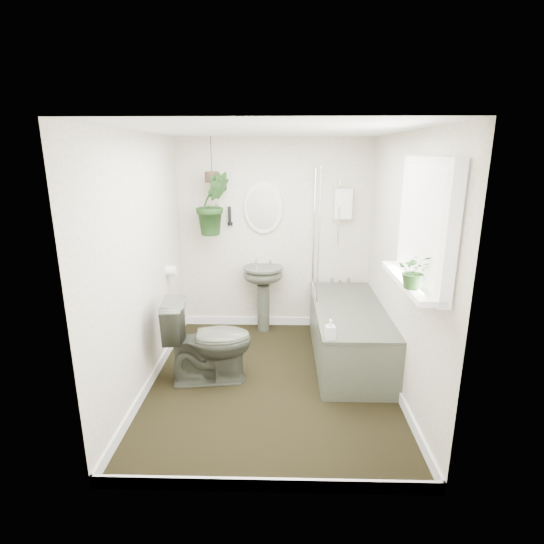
{
  "coord_description": "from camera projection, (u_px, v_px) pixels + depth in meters",
  "views": [
    {
      "loc": [
        0.1,
        -3.65,
        2.12
      ],
      "look_at": [
        0.0,
        0.15,
        1.05
      ],
      "focal_mm": 28.0,
      "sensor_mm": 36.0,
      "label": 1
    }
  ],
  "objects": [
    {
      "name": "floor",
      "position": [
        272.0,
        382.0,
        4.1
      ],
      "size": [
        2.3,
        2.8,
        0.02
      ],
      "primitive_type": "cube",
      "color": "black",
      "rests_on": "ground"
    },
    {
      "name": "ceiling",
      "position": [
        272.0,
        129.0,
        3.47
      ],
      "size": [
        2.3,
        2.8,
        0.02
      ],
      "primitive_type": "cube",
      "color": "white",
      "rests_on": "ground"
    },
    {
      "name": "wall_back",
      "position": [
        275.0,
        236.0,
        5.14
      ],
      "size": [
        2.3,
        0.02,
        2.3
      ],
      "primitive_type": "cube",
      "color": "#F3E7CF",
      "rests_on": "ground"
    },
    {
      "name": "wall_front",
      "position": [
        265.0,
        329.0,
        2.43
      ],
      "size": [
        2.3,
        0.02,
        2.3
      ],
      "primitive_type": "cube",
      "color": "#F3E7CF",
      "rests_on": "ground"
    },
    {
      "name": "wall_left",
      "position": [
        143.0,
        265.0,
        3.81
      ],
      "size": [
        0.02,
        2.8,
        2.3
      ],
      "primitive_type": "cube",
      "color": "#F3E7CF",
      "rests_on": "ground"
    },
    {
      "name": "wall_right",
      "position": [
        402.0,
        267.0,
        3.75
      ],
      "size": [
        0.02,
        2.8,
        2.3
      ],
      "primitive_type": "cube",
      "color": "#F3E7CF",
      "rests_on": "ground"
    },
    {
      "name": "skirting",
      "position": [
        272.0,
        376.0,
        4.08
      ],
      "size": [
        2.3,
        2.8,
        0.1
      ],
      "primitive_type": "cube",
      "color": "white",
      "rests_on": "floor"
    },
    {
      "name": "bathtub",
      "position": [
        348.0,
        333.0,
        4.48
      ],
      "size": [
        0.72,
        1.72,
        0.58
      ],
      "primitive_type": null,
      "color": "#3D4135",
      "rests_on": "floor"
    },
    {
      "name": "bath_screen",
      "position": [
        316.0,
        232.0,
        4.69
      ],
      "size": [
        0.04,
        0.72,
        1.4
      ],
      "primitive_type": null,
      "color": "silver",
      "rests_on": "bathtub"
    },
    {
      "name": "shower_box",
      "position": [
        343.0,
        204.0,
        4.94
      ],
      "size": [
        0.2,
        0.1,
        0.35
      ],
      "primitive_type": "cube",
      "color": "white",
      "rests_on": "wall_back"
    },
    {
      "name": "oval_mirror",
      "position": [
        263.0,
        207.0,
        5.01
      ],
      "size": [
        0.46,
        0.03,
        0.62
      ],
      "primitive_type": "ellipsoid",
      "color": "beige",
      "rests_on": "wall_back"
    },
    {
      "name": "wall_sconce",
      "position": [
        230.0,
        216.0,
        5.04
      ],
      "size": [
        0.04,
        0.04,
        0.22
      ],
      "primitive_type": "cylinder",
      "color": "black",
      "rests_on": "wall_back"
    },
    {
      "name": "toilet_roll_holder",
      "position": [
        171.0,
        271.0,
        4.55
      ],
      "size": [
        0.11,
        0.11,
        0.11
      ],
      "primitive_type": "cylinder",
      "rotation": [
        0.0,
        1.57,
        0.0
      ],
      "color": "white",
      "rests_on": "wall_left"
    },
    {
      "name": "window_recess",
      "position": [
        425.0,
        223.0,
        2.95
      ],
      "size": [
        0.08,
        1.0,
        0.9
      ],
      "primitive_type": "cube",
      "color": "white",
      "rests_on": "wall_right"
    },
    {
      "name": "window_sill",
      "position": [
        410.0,
        281.0,
        3.06
      ],
      "size": [
        0.18,
        1.0,
        0.04
      ],
      "primitive_type": "cube",
      "color": "white",
      "rests_on": "wall_right"
    },
    {
      "name": "window_blinds",
      "position": [
        419.0,
        223.0,
        2.95
      ],
      "size": [
        0.01,
        0.86,
        0.76
      ],
      "primitive_type": "cube",
      "color": "white",
      "rests_on": "wall_right"
    },
    {
      "name": "toilet",
      "position": [
        208.0,
        340.0,
        4.01
      ],
      "size": [
        0.86,
        0.55,
        0.82
      ],
      "primitive_type": "imported",
      "rotation": [
        0.0,
        0.0,
        1.69
      ],
      "color": "#3D4135",
      "rests_on": "floor"
    },
    {
      "name": "pedestal_sink",
      "position": [
        263.0,
        299.0,
        5.17
      ],
      "size": [
        0.56,
        0.51,
        0.81
      ],
      "primitive_type": null,
      "rotation": [
        0.0,
        0.0,
        0.25
      ],
      "color": "#3D4135",
      "rests_on": "floor"
    },
    {
      "name": "sill_plant",
      "position": [
        414.0,
        271.0,
        2.8
      ],
      "size": [
        0.25,
        0.23,
        0.24
      ],
      "primitive_type": "imported",
      "rotation": [
        0.0,
        0.0,
        -0.24
      ],
      "color": "black",
      "rests_on": "window_sill"
    },
    {
      "name": "hanging_plant",
      "position": [
        213.0,
        204.0,
        4.83
      ],
      "size": [
        0.48,
        0.44,
        0.72
      ],
      "primitive_type": "imported",
      "rotation": [
        0.0,
        0.0,
        0.39
      ],
      "color": "black",
      "rests_on": "ceiling"
    },
    {
      "name": "soap_bottle",
      "position": [
        330.0,
        329.0,
        3.62
      ],
      "size": [
        0.09,
        0.09,
        0.18
      ],
      "primitive_type": "imported",
      "rotation": [
        0.0,
        0.0,
        0.11
      ],
      "color": "black",
      "rests_on": "bathtub"
    },
    {
      "name": "hanging_pot",
      "position": [
        212.0,
        177.0,
        4.75
      ],
      "size": [
        0.16,
        0.16,
        0.12
      ],
      "primitive_type": "cylinder",
      "color": "#3B2B1E",
      "rests_on": "ceiling"
    }
  ]
}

